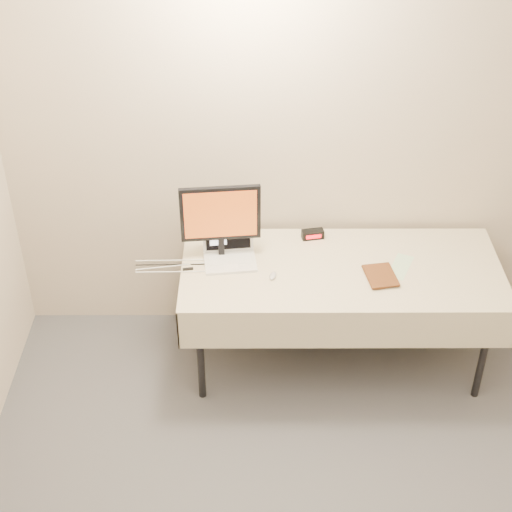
{
  "coord_description": "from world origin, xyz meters",
  "views": [
    {
      "loc": [
        -0.51,
        -1.59,
        3.44
      ],
      "look_at": [
        -0.5,
        1.99,
        0.86
      ],
      "focal_mm": 55.0,
      "sensor_mm": 36.0,
      "label": 1
    }
  ],
  "objects_px": {
    "table": "(341,276)",
    "monitor": "(220,217)",
    "book": "(368,263)",
    "laptop": "(229,251)"
  },
  "relations": [
    {
      "from": "table",
      "to": "monitor",
      "type": "xyz_separation_m",
      "value": [
        -0.7,
        0.11,
        0.34
      ]
    },
    {
      "from": "table",
      "to": "book",
      "type": "height_order",
      "value": "book"
    },
    {
      "from": "laptop",
      "to": "book",
      "type": "distance_m",
      "value": 0.81
    },
    {
      "from": "laptop",
      "to": "table",
      "type": "bearing_deg",
      "value": -15.17
    },
    {
      "from": "book",
      "to": "monitor",
      "type": "bearing_deg",
      "value": 155.84
    },
    {
      "from": "table",
      "to": "book",
      "type": "bearing_deg",
      "value": -40.12
    },
    {
      "from": "monitor",
      "to": "book",
      "type": "distance_m",
      "value": 0.88
    },
    {
      "from": "table",
      "to": "book",
      "type": "distance_m",
      "value": 0.24
    },
    {
      "from": "table",
      "to": "laptop",
      "type": "bearing_deg",
      "value": 171.52
    },
    {
      "from": "laptop",
      "to": "monitor",
      "type": "relative_size",
      "value": 0.69
    }
  ]
}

